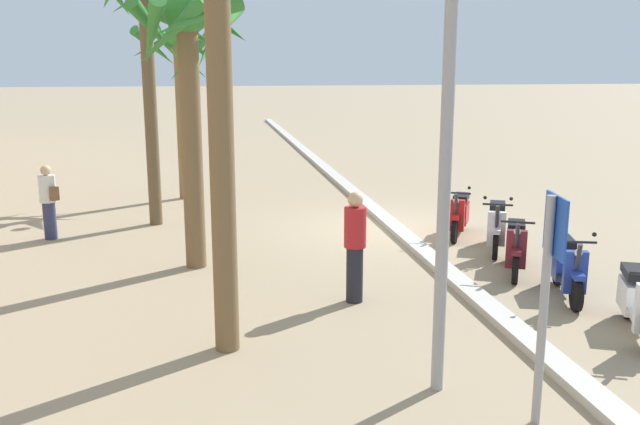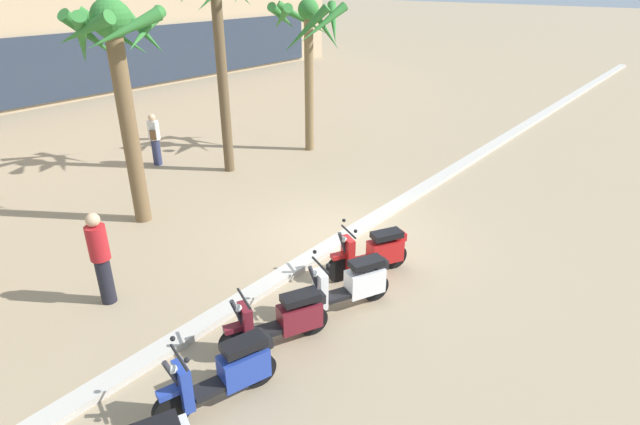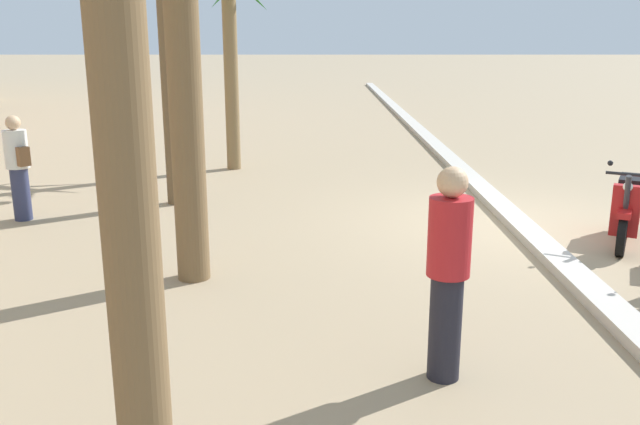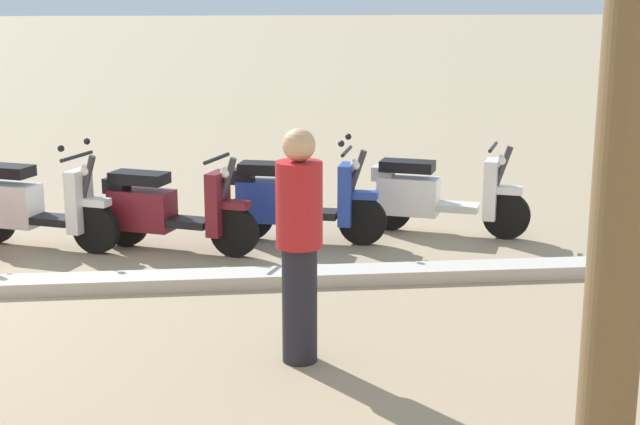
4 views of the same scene
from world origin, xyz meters
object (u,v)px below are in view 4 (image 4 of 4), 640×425
scooter_white_mid_centre (30,205)px  pedestrian_by_palm_tree (299,241)px  scooter_white_last_in_row (434,195)px  scooter_maroon_mid_front (166,209)px  scooter_blue_mid_rear (293,200)px

scooter_white_mid_centre → pedestrian_by_palm_tree: (-2.59, 3.47, 0.46)m
scooter_white_last_in_row → scooter_maroon_mid_front: same height
scooter_maroon_mid_front → scooter_white_mid_centre: (1.44, -0.27, 0.02)m
scooter_blue_mid_rear → scooter_white_mid_centre: (2.81, -0.06, 0.00)m
scooter_white_last_in_row → scooter_blue_mid_rear: 1.62m
scooter_white_mid_centre → scooter_white_last_in_row: bearing=-178.5°
scooter_white_last_in_row → scooter_blue_mid_rear: (1.61, 0.18, 0.02)m
scooter_white_last_in_row → scooter_white_mid_centre: bearing=1.5°
scooter_white_last_in_row → scooter_blue_mid_rear: size_ratio=1.01×
scooter_maroon_mid_front → pedestrian_by_palm_tree: size_ratio=0.96×
scooter_maroon_mid_front → scooter_white_mid_centre: scooter_white_mid_centre is taller
scooter_blue_mid_rear → pedestrian_by_palm_tree: 3.45m
scooter_white_last_in_row → scooter_maroon_mid_front: bearing=7.5°
scooter_white_last_in_row → pedestrian_by_palm_tree: size_ratio=1.00×
scooter_white_last_in_row → scooter_maroon_mid_front: (2.98, 0.39, 0.00)m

